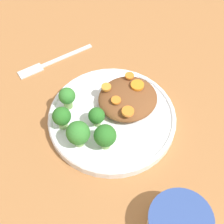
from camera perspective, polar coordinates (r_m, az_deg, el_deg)
The scene contains 15 objects.
ground_plane at distance 0.77m, azimuth 0.00°, elevation -1.44°, with size 4.00×4.00×0.00m, color #9E6638.
plate at distance 0.76m, azimuth 0.00°, elevation -0.93°, with size 0.26×0.26×0.02m.
dip_bowl at distance 0.65m, azimuth 10.19°, elevation -16.47°, with size 0.11×0.11×0.06m.
stew_mound at distance 0.76m, azimuth 2.42°, elevation 2.06°, with size 0.12×0.11×0.03m, color brown.
broccoli_floret_0 at distance 0.69m, azimuth -5.18°, elevation -3.28°, with size 0.05×0.05×0.06m.
broccoli_floret_1 at distance 0.69m, azimuth -1.06°, elevation -3.72°, with size 0.04×0.04×0.06m.
broccoli_floret_2 at distance 0.72m, azimuth -7.67°, elevation -0.77°, with size 0.04×0.04×0.05m.
broccoli_floret_3 at distance 0.72m, azimuth -2.51°, elevation -0.44°, with size 0.03×0.03×0.04m.
broccoli_floret_4 at distance 0.75m, azimuth -6.86°, elevation 2.29°, with size 0.03×0.03×0.05m.
carrot_slice_0 at distance 0.75m, azimuth -0.89°, elevation 3.82°, with size 0.02×0.02×0.01m, color orange.
carrot_slice_1 at distance 0.76m, azimuth 3.88°, elevation 4.09°, with size 0.03×0.03×0.01m, color orange.
carrot_slice_2 at distance 0.77m, azimuth 2.68°, elevation 5.53°, with size 0.02×0.02×0.00m, color orange.
carrot_slice_3 at distance 0.73m, azimuth 0.61°, elevation 1.81°, with size 0.02×0.02×0.00m, color orange.
carrot_slice_4 at distance 0.72m, azimuth 2.43°, elevation 0.09°, with size 0.02×0.02×0.01m, color orange.
fork at distance 0.88m, azimuth -9.63°, elevation 7.37°, with size 0.19×0.02×0.01m.
Camera 1 is at (0.23, 0.37, 0.63)m, focal length 60.00 mm.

